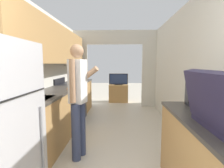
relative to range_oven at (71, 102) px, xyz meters
name	(u,v)px	position (x,y,z in m)	size (l,w,h in m)	color
wall_left	(40,58)	(-0.25, -1.12, 1.05)	(0.38, 7.36, 2.50)	silver
wall_right	(200,76)	(2.43, -1.61, 0.78)	(0.06, 7.36, 2.50)	silver
wall_far_with_doorway	(115,63)	(1.05, 1.50, 0.99)	(3.11, 0.06, 2.50)	silver
counter_left	(62,109)	(-0.01, -0.70, 0.00)	(0.62, 3.87, 0.92)	#B2844C
counter_right	(211,165)	(2.10, -2.69, -0.01)	(0.62, 1.45, 0.92)	#B2844C
range_oven	(71,102)	(0.00, 0.00, 0.00)	(0.66, 0.73, 1.06)	black
person	(78,98)	(0.61, -1.78, 0.45)	(0.55, 0.44, 1.71)	#384266
microwave	(207,97)	(2.21, -2.32, 0.59)	(0.34, 0.47, 0.27)	black
tv_cabinet	(118,93)	(1.17, 2.15, -0.14)	(0.70, 0.42, 0.65)	#B2844C
television	(118,79)	(1.17, 2.11, 0.38)	(0.69, 0.16, 0.41)	black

